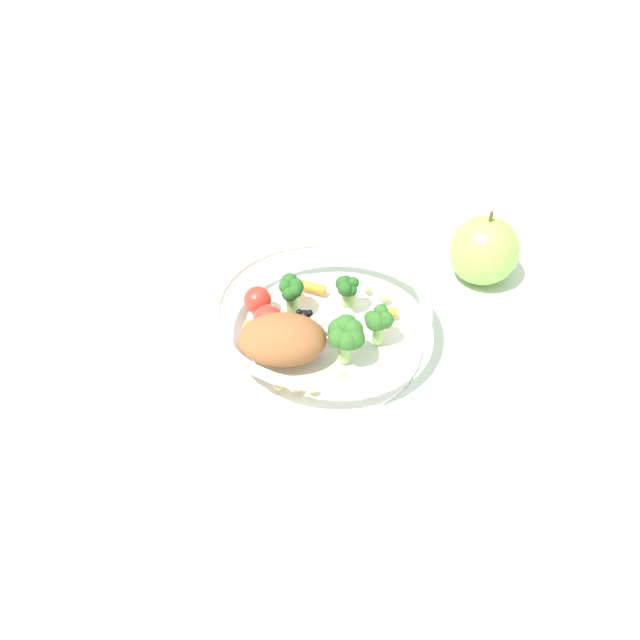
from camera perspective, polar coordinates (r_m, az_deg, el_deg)
The scene contains 4 objects.
ground_plane at distance 0.69m, azimuth 0.11°, elevation -1.32°, with size 2.40×2.40×0.00m, color silver.
food_container at distance 0.66m, azimuth -0.46°, elevation -0.23°, with size 0.23×0.23×0.06m.
loose_apple at distance 0.76m, azimuth 14.50°, elevation 6.08°, with size 0.08×0.08×0.09m.
folded_napkin at distance 0.75m, azimuth -18.53°, elevation 0.71°, with size 0.15×0.14×0.01m, color white.
Camera 1 is at (0.01, -0.49, 0.48)m, focal length 35.58 mm.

